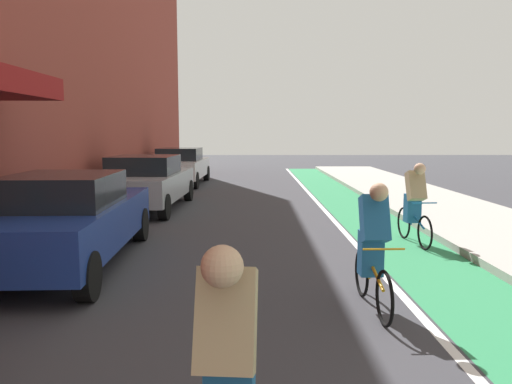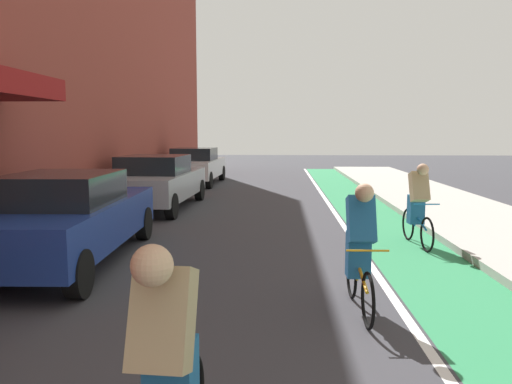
{
  "view_description": "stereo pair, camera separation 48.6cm",
  "coord_description": "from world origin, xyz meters",
  "px_view_note": "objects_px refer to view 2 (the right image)",
  "views": [
    {
      "loc": [
        0.18,
        1.32,
        2.19
      ],
      "look_at": [
        0.24,
        10.68,
        1.07
      ],
      "focal_mm": 35.23,
      "sensor_mm": 36.0,
      "label": 1
    },
    {
      "loc": [
        0.67,
        1.33,
        2.19
      ],
      "look_at": [
        0.24,
        10.68,
        1.07
      ],
      "focal_mm": 35.23,
      "sensor_mm": 36.0,
      "label": 2
    }
  ],
  "objects_px": {
    "parked_sedan_blue": "(68,217)",
    "cyclist_trailing": "(418,202)",
    "parked_sedan_white": "(196,165)",
    "cyclist_mid": "(360,244)",
    "cyclist_lead": "(166,372)",
    "parked_sedan_silver": "(156,181)"
  },
  "relations": [
    {
      "from": "cyclist_mid",
      "to": "parked_sedan_white",
      "type": "bearing_deg",
      "value": 106.76
    },
    {
      "from": "parked_sedan_white",
      "to": "cyclist_lead",
      "type": "bearing_deg",
      "value": -81.04
    },
    {
      "from": "parked_sedan_white",
      "to": "cyclist_mid",
      "type": "xyz_separation_m",
      "value": [
        4.5,
        -14.93,
        0.06
      ]
    },
    {
      "from": "cyclist_lead",
      "to": "cyclist_trailing",
      "type": "distance_m",
      "value": 7.77
    },
    {
      "from": "parked_sedan_white",
      "to": "cyclist_mid",
      "type": "distance_m",
      "value": 15.59
    },
    {
      "from": "cyclist_trailing",
      "to": "parked_sedan_blue",
      "type": "bearing_deg",
      "value": -165.41
    },
    {
      "from": "parked_sedan_white",
      "to": "cyclist_trailing",
      "type": "relative_size",
      "value": 2.69
    },
    {
      "from": "cyclist_trailing",
      "to": "parked_sedan_silver",
      "type": "bearing_deg",
      "value": 144.14
    },
    {
      "from": "cyclist_mid",
      "to": "cyclist_trailing",
      "type": "xyz_separation_m",
      "value": [
        1.69,
        3.68,
        0.0
      ]
    },
    {
      "from": "parked_sedan_silver",
      "to": "cyclist_mid",
      "type": "xyz_separation_m",
      "value": [
        4.5,
        -8.15,
        0.06
      ]
    },
    {
      "from": "parked_sedan_blue",
      "to": "cyclist_lead",
      "type": "distance_m",
      "value": 6.15
    },
    {
      "from": "parked_sedan_silver",
      "to": "cyclist_trailing",
      "type": "height_order",
      "value": "cyclist_trailing"
    },
    {
      "from": "parked_sedan_silver",
      "to": "cyclist_mid",
      "type": "height_order",
      "value": "cyclist_mid"
    },
    {
      "from": "parked_sedan_blue",
      "to": "cyclist_trailing",
      "type": "xyz_separation_m",
      "value": [
        6.18,
        1.61,
        0.06
      ]
    },
    {
      "from": "parked_sedan_silver",
      "to": "parked_sedan_white",
      "type": "distance_m",
      "value": 6.78
    },
    {
      "from": "parked_sedan_silver",
      "to": "cyclist_mid",
      "type": "relative_size",
      "value": 2.81
    },
    {
      "from": "parked_sedan_blue",
      "to": "cyclist_lead",
      "type": "xyz_separation_m",
      "value": [
        2.88,
        -5.43,
        0.07
      ]
    },
    {
      "from": "parked_sedan_white",
      "to": "cyclist_trailing",
      "type": "height_order",
      "value": "cyclist_trailing"
    },
    {
      "from": "parked_sedan_white",
      "to": "cyclist_lead",
      "type": "relative_size",
      "value": 2.62
    },
    {
      "from": "cyclist_mid",
      "to": "cyclist_lead",
      "type": "bearing_deg",
      "value": -115.63
    },
    {
      "from": "parked_sedan_blue",
      "to": "parked_sedan_white",
      "type": "bearing_deg",
      "value": 90.02
    },
    {
      "from": "parked_sedan_silver",
      "to": "cyclist_trailing",
      "type": "relative_size",
      "value": 2.81
    }
  ]
}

